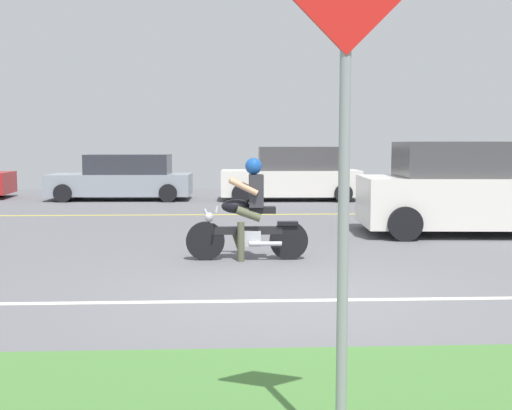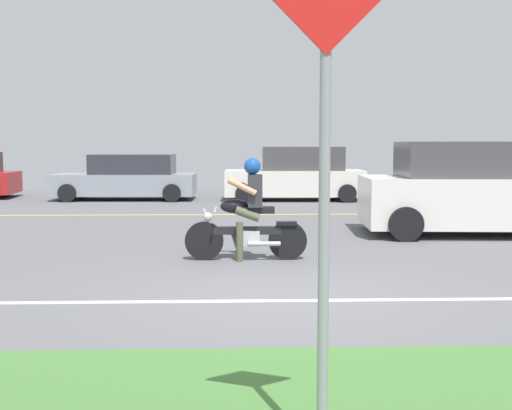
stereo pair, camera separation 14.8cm
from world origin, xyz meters
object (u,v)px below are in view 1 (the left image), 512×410
motorcyclist (248,217)px  parked_car_1 (123,178)px  parked_car_2 (293,176)px  street_sign (345,155)px  suv_nearby (479,189)px

motorcyclist → parked_car_1: 11.41m
parked_car_2 → street_sign: bearing=-95.1°
parked_car_1 → motorcyclist: bearing=-71.4°
parked_car_1 → street_sign: bearing=-77.2°
suv_nearby → street_sign: bearing=-115.8°
motorcyclist → street_sign: 6.49m
street_sign → parked_car_2: bearing=84.9°
motorcyclist → parked_car_2: size_ratio=0.43×
motorcyclist → street_sign: size_ratio=0.66×
suv_nearby → street_sign: (-4.39, -9.07, 0.83)m
parked_car_1 → parked_car_2: 5.43m
suv_nearby → parked_car_1: (-8.31, 8.14, -0.21)m
parked_car_1 → suv_nearby: bearing=-44.4°
parked_car_1 → parked_car_2: size_ratio=1.03×
motorcyclist → parked_car_2: parked_car_2 is taller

